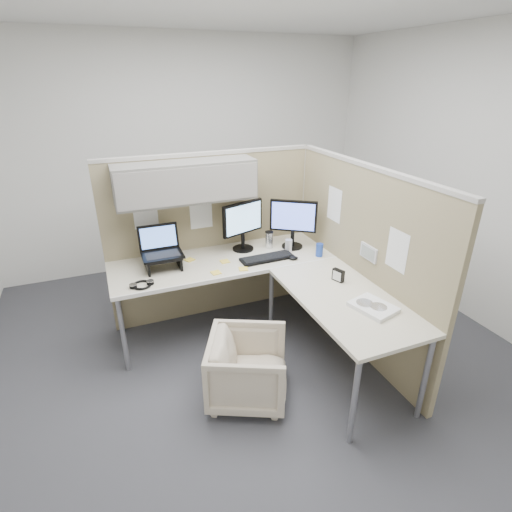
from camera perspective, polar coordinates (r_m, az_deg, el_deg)
name	(u,v)px	position (r m, az deg, el deg)	size (l,w,h in m)	color
ground	(256,357)	(3.60, 0.02, -14.23)	(4.50, 4.50, 0.00)	#36363B
partition_back	(200,213)	(3.72, -7.94, 6.16)	(2.00, 0.36, 1.63)	#968862
partition_right	(357,259)	(3.51, 14.19, -0.43)	(0.07, 2.03, 1.63)	#968862
desk	(264,279)	(3.36, 1.19, -3.27)	(2.00, 1.98, 0.73)	beige
office_chair	(248,365)	(3.07, -1.16, -15.37)	(0.56, 0.52, 0.58)	beige
monitor_left	(243,222)	(3.71, -1.90, 4.84)	(0.43, 0.20, 0.47)	black
monitor_right	(293,220)	(3.78, 5.33, 5.12)	(0.38, 0.28, 0.47)	black
laptop_station	(162,253)	(3.49, -13.31, 0.41)	(0.34, 0.29, 0.36)	black
keyboard	(267,258)	(3.60, 1.58, -0.31)	(0.48, 0.16, 0.02)	black
mouse	(294,258)	(3.61, 5.39, -0.30)	(0.08, 0.05, 0.03)	black
travel_mug	(269,239)	(3.82, 1.89, 2.37)	(0.08, 0.08, 0.17)	silver
soda_can_green	(319,250)	(3.70, 9.04, 0.86)	(0.07, 0.07, 0.12)	#1E3FA5
soda_can_silver	(289,246)	(3.76, 4.68, 1.49)	(0.07, 0.07, 0.12)	silver
sticky_note_b	(243,269)	(3.43, -1.82, -1.84)	(0.08, 0.08, 0.01)	yellow
sticky_note_d	(225,261)	(3.57, -4.48, -0.77)	(0.08, 0.08, 0.01)	yellow
sticky_note_a	(216,273)	(3.38, -5.75, -2.38)	(0.08, 0.08, 0.01)	yellow
sticky_note_c	(190,260)	(3.64, -9.47, -0.53)	(0.08, 0.08, 0.01)	yellow
headphones	(142,285)	(3.28, -15.99, -3.96)	(0.19, 0.16, 0.03)	black
paper_stack	(373,307)	(2.98, 16.41, -7.00)	(0.30, 0.35, 0.03)	white
desk_clock	(338,275)	(3.28, 11.66, -2.72)	(0.07, 0.11, 0.10)	black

